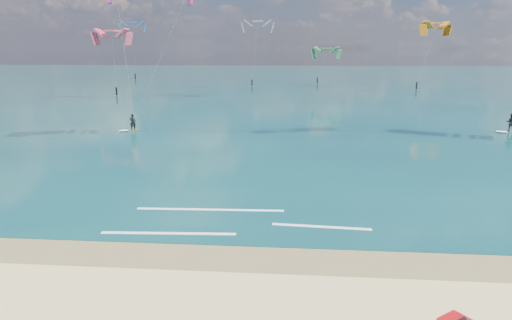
# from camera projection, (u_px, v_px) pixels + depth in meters

# --- Properties ---
(ground) EXTENTS (320.00, 320.00, 0.00)m
(ground) POSITION_uv_depth(u_px,v_px,m) (262.00, 117.00, 53.47)
(ground) COLOR tan
(ground) RESTS_ON ground
(wet_sand_strip) EXTENTS (320.00, 2.40, 0.01)m
(wet_sand_strip) POSITION_uv_depth(u_px,v_px,m) (195.00, 256.00, 17.66)
(wet_sand_strip) COLOR brown
(wet_sand_strip) RESTS_ON ground
(sea) EXTENTS (320.00, 200.00, 0.04)m
(sea) POSITION_uv_depth(u_px,v_px,m) (280.00, 80.00, 115.41)
(sea) COLOR #0B363D
(sea) RESTS_ON ground
(kitesurfer_main) EXTENTS (10.12, 6.89, 14.83)m
(kitesurfer_main) POSITION_uv_depth(u_px,v_px,m) (141.00, 50.00, 40.05)
(kitesurfer_main) COLOR gold
(kitesurfer_main) RESTS_ON sea
(shoreline_foam) EXTENTS (11.80, 3.63, 0.01)m
(shoreline_foam) POSITION_uv_depth(u_px,v_px,m) (224.00, 221.00, 21.10)
(shoreline_foam) COLOR white
(shoreline_foam) RESTS_ON ground
(distant_kites) EXTENTS (70.65, 43.29, 13.94)m
(distant_kites) POSITION_uv_depth(u_px,v_px,m) (245.00, 58.00, 91.63)
(distant_kites) COLOR #CC6B12
(distant_kites) RESTS_ON ground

